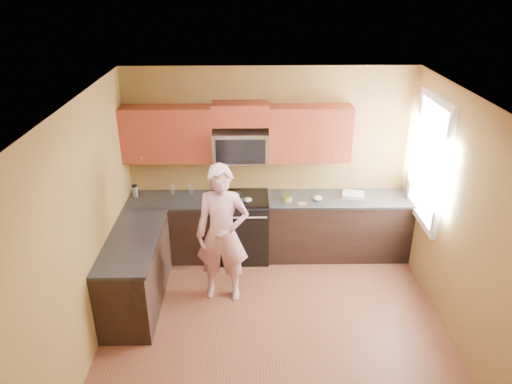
{
  "coord_description": "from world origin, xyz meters",
  "views": [
    {
      "loc": [
        -0.3,
        -4.39,
        3.84
      ],
      "look_at": [
        -0.2,
        1.3,
        1.2
      ],
      "focal_mm": 33.69,
      "sensor_mm": 36.0,
      "label": 1
    }
  ],
  "objects_px": {
    "woman": "(222,234)",
    "butter_tub": "(287,201)",
    "microwave": "(241,160)",
    "frying_pan": "(235,200)",
    "travel_mug": "(136,196)",
    "stove": "(242,227)"
  },
  "relations": [
    {
      "from": "frying_pan",
      "to": "woman",
      "type": "bearing_deg",
      "value": -93.71
    },
    {
      "from": "frying_pan",
      "to": "stove",
      "type": "bearing_deg",
      "value": 49.77
    },
    {
      "from": "stove",
      "to": "woman",
      "type": "bearing_deg",
      "value": -103.11
    },
    {
      "from": "woman",
      "to": "butter_tub",
      "type": "xyz_separation_m",
      "value": [
        0.86,
        0.89,
        0.02
      ]
    },
    {
      "from": "stove",
      "to": "butter_tub",
      "type": "relative_size",
      "value": 7.21
    },
    {
      "from": "woman",
      "to": "travel_mug",
      "type": "bearing_deg",
      "value": 145.41
    },
    {
      "from": "frying_pan",
      "to": "travel_mug",
      "type": "relative_size",
      "value": 2.79
    },
    {
      "from": "microwave",
      "to": "butter_tub",
      "type": "bearing_deg",
      "value": -16.42
    },
    {
      "from": "microwave",
      "to": "woman",
      "type": "relative_size",
      "value": 0.42
    },
    {
      "from": "microwave",
      "to": "woman",
      "type": "distance_m",
      "value": 1.23
    },
    {
      "from": "woman",
      "to": "travel_mug",
      "type": "xyz_separation_m",
      "value": [
        -1.28,
        1.06,
        0.02
      ]
    },
    {
      "from": "frying_pan",
      "to": "microwave",
      "type": "bearing_deg",
      "value": 73.74
    },
    {
      "from": "butter_tub",
      "to": "travel_mug",
      "type": "height_order",
      "value": "travel_mug"
    },
    {
      "from": "microwave",
      "to": "frying_pan",
      "type": "height_order",
      "value": "microwave"
    },
    {
      "from": "woman",
      "to": "travel_mug",
      "type": "height_order",
      "value": "woman"
    },
    {
      "from": "travel_mug",
      "to": "frying_pan",
      "type": "bearing_deg",
      "value": -7.49
    },
    {
      "from": "travel_mug",
      "to": "butter_tub",
      "type": "bearing_deg",
      "value": -4.57
    },
    {
      "from": "woman",
      "to": "butter_tub",
      "type": "bearing_deg",
      "value": 50.7
    },
    {
      "from": "stove",
      "to": "woman",
      "type": "distance_m",
      "value": 1.06
    },
    {
      "from": "microwave",
      "to": "travel_mug",
      "type": "bearing_deg",
      "value": -179.31
    },
    {
      "from": "microwave",
      "to": "butter_tub",
      "type": "xyz_separation_m",
      "value": [
        0.64,
        -0.19,
        -0.53
      ]
    },
    {
      "from": "stove",
      "to": "travel_mug",
      "type": "relative_size",
      "value": 5.42
    }
  ]
}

